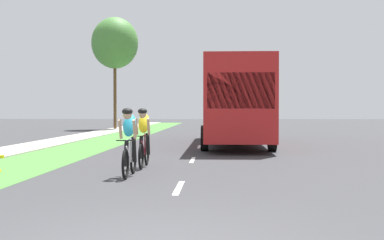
{
  "coord_description": "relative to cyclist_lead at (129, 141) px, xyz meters",
  "views": [
    {
      "loc": [
        0.76,
        -5.57,
        1.53
      ],
      "look_at": [
        -0.65,
        22.6,
        0.98
      ],
      "focal_mm": 47.7,
      "sensor_mm": 36.0,
      "label": 1
    }
  ],
  "objects": [
    {
      "name": "street_tree_far",
      "position": [
        -6.04,
        28.17,
        5.97
      ],
      "size": [
        3.65,
        3.65,
        8.81
      ],
      "color": "brown",
      "rests_on": "ground_plane"
    },
    {
      "name": "bus_red",
      "position": [
        2.8,
        11.13,
        1.17
      ],
      "size": [
        2.78,
        11.6,
        3.48
      ],
      "color": "red",
      "rests_on": "ground_plane"
    },
    {
      "name": "ground_plane",
      "position": [
        1.27,
        13.96,
        -0.81
      ],
      "size": [
        120.0,
        120.0,
        0.0
      ],
      "primitive_type": "plane",
      "color": "#38383A"
    },
    {
      "name": "cyclist_lead",
      "position": [
        0.0,
        0.0,
        0.0
      ],
      "size": [
        0.42,
        1.72,
        1.58
      ],
      "color": "black",
      "rests_on": "ground_plane"
    },
    {
      "name": "lane_markings_center",
      "position": [
        1.27,
        17.96,
        -0.81
      ],
      "size": [
        0.12,
        52.2,
        0.01
      ],
      "color": "white",
      "rests_on": "ground_plane"
    },
    {
      "name": "grass_verge",
      "position": [
        -3.44,
        13.96,
        -0.81
      ],
      "size": [
        2.57,
        70.0,
        0.01
      ],
      "primitive_type": "cube",
      "color": "#478438",
      "rests_on": "ground_plane"
    },
    {
      "name": "sedan_white",
      "position": [
        2.53,
        29.99,
        -0.04
      ],
      "size": [
        1.98,
        4.3,
        1.52
      ],
      "color": "silver",
      "rests_on": "ground_plane"
    },
    {
      "name": "cyclist_trailing",
      "position": [
        0.06,
        1.89,
        0.0
      ],
      "size": [
        0.42,
        1.72,
        1.58
      ],
      "color": "black",
      "rests_on": "ground_plane"
    },
    {
      "name": "sidewalk_concrete",
      "position": [
        -5.67,
        13.96,
        -0.81
      ],
      "size": [
        1.9,
        70.0,
        0.1
      ],
      "primitive_type": "cube",
      "color": "#B2ADA3",
      "rests_on": "ground_plane"
    }
  ]
}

